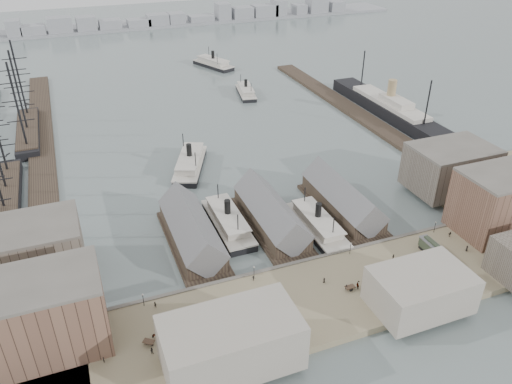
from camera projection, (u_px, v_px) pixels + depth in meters
name	position (u px, v px, depth m)	size (l,w,h in m)	color
ground	(293.00, 257.00, 147.63)	(900.00, 900.00, 0.00)	slate
quay	(325.00, 297.00, 131.02)	(180.00, 30.00, 2.00)	#7F7355
seawall	(301.00, 264.00, 142.87)	(180.00, 1.20, 2.30)	#59544C
west_wharf	(42.00, 154.00, 206.46)	(10.00, 220.00, 1.60)	#2D231C
east_wharf	(360.00, 115.00, 244.26)	(10.00, 180.00, 1.60)	#2D231C
ferry_shed_west	(192.00, 232.00, 150.74)	(14.00, 42.00, 12.60)	#2D231C
ferry_shed_center	(271.00, 215.00, 158.91)	(14.00, 42.00, 12.60)	#2D231C
ferry_shed_east	(342.00, 200.00, 167.07)	(14.00, 42.00, 12.60)	#2D231C
warehouse_west_front	(31.00, 319.00, 110.45)	(32.00, 18.00, 18.00)	brown
warehouse_west_back	(33.00, 250.00, 135.63)	(26.00, 20.00, 14.00)	#60564C
warehouse_east_front	(506.00, 201.00, 152.92)	(30.00, 18.00, 19.00)	brown
warehouse_east_back	(450.00, 168.00, 176.31)	(28.00, 20.00, 15.00)	#60564C
street_bldg_center	(420.00, 290.00, 124.62)	(24.00, 16.00, 10.00)	gray
street_bldg_west	(231.00, 342.00, 108.41)	(30.00, 16.00, 12.00)	gray
lamp_post_far_w	(143.00, 298.00, 125.49)	(0.44, 0.44, 3.92)	black
lamp_post_near_w	(254.00, 270.00, 134.92)	(0.44, 0.44, 3.92)	black
lamp_post_near_e	(351.00, 246.00, 144.34)	(0.44, 0.44, 3.92)	black
lamp_post_far_e	(435.00, 225.00, 153.76)	(0.44, 0.44, 3.92)	black
far_shore	(121.00, 24.00, 414.29)	(500.00, 40.00, 15.72)	gray
ferry_docked_west	(228.00, 221.00, 159.54)	(9.20, 30.67, 10.95)	black
ferry_docked_east	(317.00, 224.00, 158.24)	(8.98, 29.93, 10.69)	black
ferry_open_near	(190.00, 163.00, 195.17)	(21.04, 32.72, 11.26)	black
ferry_open_mid	(246.00, 91.00, 271.10)	(12.27, 26.68, 9.18)	black
ferry_open_far	(213.00, 63.00, 317.01)	(20.50, 31.84, 10.96)	black
sailing_ship_near	(6.00, 199.00, 171.21)	(8.78, 60.49, 36.10)	black
sailing_ship_mid	(28.00, 131.00, 222.62)	(9.35, 54.04, 38.45)	black
ocean_steamer	(389.00, 108.00, 243.91)	(12.26, 89.56, 17.91)	black
tram	(434.00, 251.00, 143.64)	(2.86, 10.98, 3.91)	black
horse_cart_left	(154.00, 337.00, 116.66)	(4.50, 3.99, 1.63)	black
horse_cart_center	(254.00, 312.00, 123.82)	(4.89, 2.32, 1.45)	black
horse_cart_right	(357.00, 286.00, 132.23)	(4.65, 1.71, 1.67)	black
pedestrian_0	(155.00, 304.00, 125.95)	(0.66, 0.48, 1.81)	black
pedestrian_1	(152.00, 351.00, 113.03)	(0.82, 0.64, 1.68)	black
pedestrian_2	(253.00, 278.00, 134.90)	(1.02, 0.59, 1.58)	black
pedestrian_3	(281.00, 306.00, 125.55)	(0.99, 0.41, 1.68)	black
pedestrian_4	(324.00, 280.00, 134.18)	(0.77, 0.50, 1.57)	black
pedestrian_5	(346.00, 287.00, 131.66)	(0.65, 0.48, 1.79)	black
pedestrian_6	(393.00, 257.00, 143.12)	(0.78, 0.61, 1.61)	black
pedestrian_7	(416.00, 270.00, 137.80)	(1.17, 0.67, 1.81)	black
pedestrian_8	(450.00, 234.00, 152.64)	(1.04, 0.43, 1.78)	black
pedestrian_9	(467.00, 248.00, 146.40)	(0.88, 0.57, 1.80)	black
pedestrian_10	(104.00, 360.00, 110.79)	(0.57, 0.42, 1.57)	black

